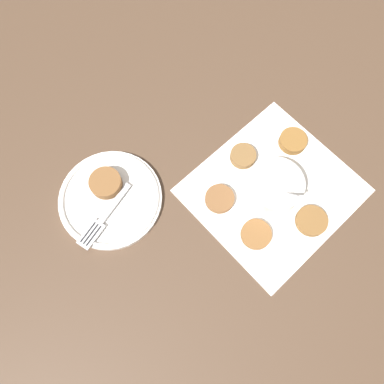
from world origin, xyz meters
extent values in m
plane|color=#4C3828|center=(0.00, 0.00, 0.00)|extent=(4.00, 4.00, 0.00)
cube|color=white|center=(0.01, 0.00, 0.00)|extent=(0.35, 0.32, 0.00)
cylinder|color=white|center=(0.02, 0.00, 0.03)|extent=(0.11, 0.11, 0.05)
cylinder|color=#C65123|center=(0.02, 0.00, 0.02)|extent=(0.10, 0.10, 0.03)
cone|color=white|center=(0.07, 0.00, 0.05)|extent=(0.03, 0.02, 0.02)
cylinder|color=silver|center=(0.02, 0.03, 0.06)|extent=(0.02, 0.06, 0.09)
cylinder|color=brown|center=(0.01, 0.10, 0.01)|extent=(0.07, 0.07, 0.01)
cylinder|color=brown|center=(0.00, -0.10, 0.01)|extent=(0.06, 0.06, 0.02)
cylinder|color=brown|center=(0.11, -0.07, 0.01)|extent=(0.06, 0.06, 0.01)
cylinder|color=brown|center=(0.11, 0.04, 0.01)|extent=(0.06, 0.06, 0.01)
cylinder|color=brown|center=(-0.10, -0.04, 0.01)|extent=(0.06, 0.06, 0.02)
cylinder|color=white|center=(0.26, -0.24, 0.01)|extent=(0.22, 0.22, 0.01)
torus|color=white|center=(0.26, -0.24, 0.01)|extent=(0.21, 0.21, 0.01)
cylinder|color=brown|center=(0.25, -0.26, 0.03)|extent=(0.07, 0.07, 0.02)
cube|color=silver|center=(0.27, -0.22, 0.02)|extent=(0.10, 0.03, 0.00)
cube|color=silver|center=(0.34, -0.21, 0.02)|extent=(0.06, 0.04, 0.00)
cube|color=black|center=(0.34, -0.21, 0.02)|extent=(0.05, 0.01, 0.00)
cube|color=black|center=(0.34, -0.21, 0.02)|extent=(0.05, 0.01, 0.00)
cube|color=black|center=(0.34, -0.20, 0.02)|extent=(0.05, 0.01, 0.00)
camera|label=1|loc=(0.33, 0.06, 0.76)|focal=35.00mm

